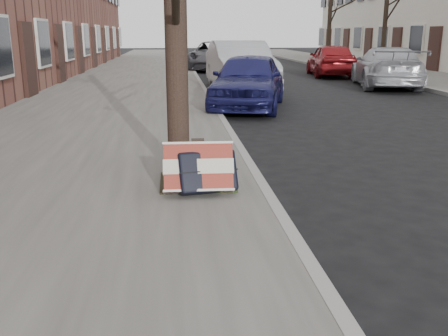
{
  "coord_description": "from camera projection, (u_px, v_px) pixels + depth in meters",
  "views": [
    {
      "loc": [
        -2.26,
        -4.38,
        1.8
      ],
      "look_at": [
        -1.72,
        0.8,
        0.39
      ],
      "focal_mm": 40.0,
      "sensor_mm": 36.0,
      "label": 1
    }
  ],
  "objects": [
    {
      "name": "car_near_mid",
      "position": [
        240.0,
        66.0,
        15.89
      ],
      "size": [
        1.88,
        4.84,
        1.57
      ],
      "primitive_type": "imported",
      "rotation": [
        0.0,
        0.0,
        0.05
      ],
      "color": "#A7AAAF",
      "rests_on": "ground"
    },
    {
      "name": "far_sidewalk",
      "position": [
        423.0,
        78.0,
        20.06
      ],
      "size": [
        4.0,
        70.0,
        0.12
      ],
      "primitive_type": "cube",
      "color": "gray",
      "rests_on": "ground"
    },
    {
      "name": "car_far_front",
      "position": [
        386.0,
        67.0,
        16.92
      ],
      "size": [
        2.91,
        4.99,
        1.36
      ],
      "primitive_type": "imported",
      "rotation": [
        0.0,
        0.0,
        2.91
      ],
      "color": "#AAABB2",
      "rests_on": "ground"
    },
    {
      "name": "car_far_back",
      "position": [
        331.0,
        60.0,
        21.33
      ],
      "size": [
        2.16,
        4.27,
        1.39
      ],
      "primitive_type": "imported",
      "rotation": [
        0.0,
        0.0,
        3.01
      ],
      "color": "maroon",
      "rests_on": "ground"
    },
    {
      "name": "car_near_back",
      "position": [
        214.0,
        56.0,
        24.77
      ],
      "size": [
        3.05,
        5.34,
        1.4
      ],
      "primitive_type": "imported",
      "rotation": [
        0.0,
        0.0,
        -0.15
      ],
      "color": "#3D3C41",
      "rests_on": "ground"
    },
    {
      "name": "tree_far_c",
      "position": [
        330.0,
        15.0,
        29.69
      ],
      "size": [
        0.24,
        0.24,
        5.4
      ],
      "primitive_type": "cylinder",
      "color": "black",
      "rests_on": "far_sidewalk"
    },
    {
      "name": "near_sidewalk",
      "position": [
        134.0,
        81.0,
        18.92
      ],
      "size": [
        5.0,
        70.0,
        0.12
      ],
      "primitive_type": "cube",
      "color": "gray",
      "rests_on": "ground"
    },
    {
      "name": "car_near_front",
      "position": [
        248.0,
        80.0,
        12.25
      ],
      "size": [
        2.6,
        4.26,
        1.36
      ],
      "primitive_type": "imported",
      "rotation": [
        0.0,
        0.0,
        -0.27
      ],
      "color": "#191A53",
      "rests_on": "ground"
    },
    {
      "name": "dirt_patch",
      "position": [
        197.0,
        182.0,
        5.82
      ],
      "size": [
        0.85,
        0.85,
        0.02
      ],
      "primitive_type": "cube",
      "color": "black",
      "rests_on": "near_sidewalk"
    },
    {
      "name": "suitcase_red",
      "position": [
        198.0,
        168.0,
        5.35
      ],
      "size": [
        0.74,
        0.42,
        0.57
      ],
      "primitive_type": "cube",
      "rotation": [
        -0.42,
        0.0,
        -0.03
      ],
      "color": "maroon",
      "rests_on": "near_sidewalk"
    },
    {
      "name": "ground",
      "position": [
        407.0,
        223.0,
        4.9
      ],
      "size": [
        120.0,
        120.0,
        0.0
      ],
      "primitive_type": "plane",
      "color": "black",
      "rests_on": "ground"
    },
    {
      "name": "suitcase_navy",
      "position": [
        207.0,
        172.0,
        5.35
      ],
      "size": [
        0.68,
        0.47,
        0.49
      ],
      "primitive_type": "cube",
      "rotation": [
        -0.42,
        0.0,
        0.17
      ],
      "color": "black",
      "rests_on": "near_sidewalk"
    },
    {
      "name": "tree_far_b",
      "position": [
        386.0,
        9.0,
        21.91
      ],
      "size": [
        0.2,
        0.2,
        5.41
      ],
      "primitive_type": "cylinder",
      "color": "black",
      "rests_on": "far_sidewalk"
    }
  ]
}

